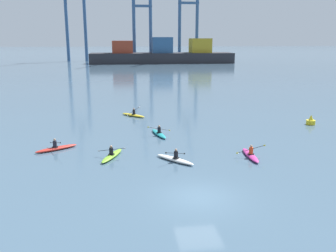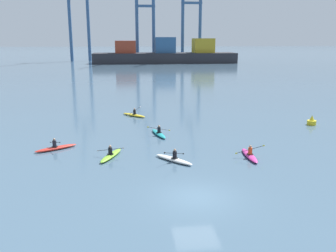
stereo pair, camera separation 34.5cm
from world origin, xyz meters
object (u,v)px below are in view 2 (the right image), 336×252
object	(u,v)px
channel_buoy	(312,121)
kayak_red	(56,148)
kayak_lime	(111,155)
kayak_white	(174,159)
container_barge	(165,54)
gantry_crane_west	(78,10)
kayak_yellow	(134,115)
gantry_crane_east_mid	(192,14)
gantry_crane_west_mid	(145,16)
kayak_teal	(159,133)
kayak_magenta	(250,155)

from	to	relation	value
channel_buoy	kayak_red	xyz separation A→B (m)	(-24.38, -5.83, -0.19)
kayak_lime	kayak_white	xyz separation A→B (m)	(4.52, -1.44, -0.00)
container_barge	gantry_crane_west	xyz separation A→B (m)	(-31.62, 14.05, 16.21)
kayak_red	kayak_yellow	size ratio (longest dim) A/B	1.13
gantry_crane_west	kayak_lime	size ratio (longest dim) A/B	12.21
kayak_yellow	kayak_lime	bearing A→B (deg)	-97.99
kayak_red	gantry_crane_east_mid	bearing A→B (deg)	74.82
container_barge	kayak_red	xyz separation A→B (m)	(-19.76, -103.67, -2.87)
container_barge	kayak_white	xyz separation A→B (m)	(-10.83, -107.49, -2.87)
gantry_crane_west_mid	kayak_lime	xyz separation A→B (m)	(-8.68, -113.20, -16.64)
container_barge	kayak_yellow	xyz separation A→B (m)	(-13.32, -91.60, -2.87)
channel_buoy	kayak_yellow	world-z (taller)	kayak_yellow
channel_buoy	kayak_lime	size ratio (longest dim) A/B	0.30
gantry_crane_west_mid	kayak_teal	xyz separation A→B (m)	(-4.60, -107.31, -16.64)
kayak_red	kayak_yellow	bearing A→B (deg)	61.92
channel_buoy	kayak_red	size ratio (longest dim) A/B	0.31
container_barge	kayak_red	size ratio (longest dim) A/B	15.90
gantry_crane_east_mid	kayak_teal	bearing A→B (deg)	-101.51
container_barge	kayak_lime	size ratio (longest dim) A/B	15.09
gantry_crane_west_mid	kayak_yellow	world-z (taller)	gantry_crane_west_mid
gantry_crane_west_mid	kayak_yellow	size ratio (longest dim) A/B	12.21
gantry_crane_west	gantry_crane_west_mid	world-z (taller)	gantry_crane_west
kayak_yellow	gantry_crane_west_mid	bearing A→B (deg)	86.14
channel_buoy	kayak_teal	bearing A→B (deg)	-171.71
kayak_teal	kayak_white	size ratio (longest dim) A/B	1.17
container_barge	gantry_crane_east_mid	size ratio (longest dim) A/B	1.34
gantry_crane_west_mid	kayak_white	world-z (taller)	gantry_crane_west_mid
gantry_crane_west_mid	kayak_lime	world-z (taller)	gantry_crane_west_mid
kayak_white	kayak_magenta	size ratio (longest dim) A/B	0.86
gantry_crane_east_mid	kayak_lime	bearing A→B (deg)	-102.86
channel_buoy	kayak_white	distance (m)	18.21
channel_buoy	gantry_crane_west_mid	bearing A→B (deg)	96.13
gantry_crane_west	gantry_crane_west_mid	bearing A→B (deg)	-15.45
gantry_crane_east_mid	kayak_teal	world-z (taller)	gantry_crane_east_mid
kayak_magenta	kayak_yellow	world-z (taller)	kayak_yellow
channel_buoy	kayak_red	distance (m)	25.06
kayak_red	kayak_magenta	xyz separation A→B (m)	(14.64, -3.54, 0.00)
container_barge	kayak_magenta	bearing A→B (deg)	-92.73
gantry_crane_west	kayak_lime	distance (m)	122.68
gantry_crane_west_mid	gantry_crane_east_mid	world-z (taller)	gantry_crane_east_mid
gantry_crane_east_mid	kayak_lime	world-z (taller)	gantry_crane_east_mid
kayak_lime	container_barge	bearing A→B (deg)	81.76
gantry_crane_east_mid	kayak_red	xyz separation A→B (m)	(-31.20, -114.98, -17.60)
channel_buoy	kayak_magenta	distance (m)	13.51
gantry_crane_west	kayak_red	size ratio (longest dim) A/B	12.86
kayak_lime	kayak_magenta	size ratio (longest dim) A/B	0.99
kayak_yellow	gantry_crane_west	bearing A→B (deg)	99.83
kayak_red	kayak_magenta	bearing A→B (deg)	-13.61
kayak_magenta	kayak_yellow	size ratio (longest dim) A/B	1.20
channel_buoy	kayak_lime	xyz separation A→B (m)	(-19.97, -8.21, -0.19)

